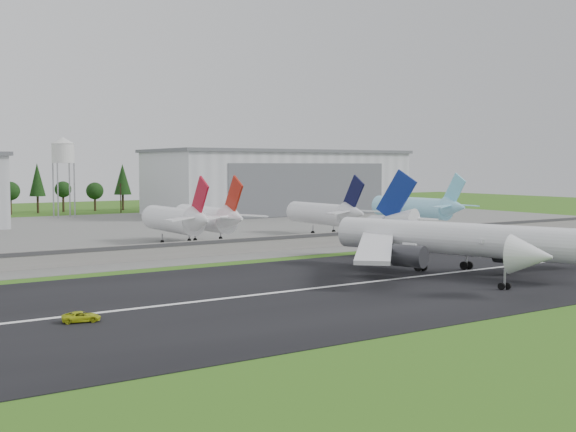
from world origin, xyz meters
TOP-DOWN VIEW (x-y plane):
  - ground at (0.00, 0.00)m, footprint 600.00×600.00m
  - runway at (0.00, 10.00)m, footprint 320.00×60.00m
  - runway_centerline at (0.00, 10.00)m, footprint 220.00×1.00m
  - apron at (0.00, 120.00)m, footprint 320.00×150.00m
  - blast_fence at (0.00, 54.99)m, footprint 240.00×0.61m
  - hangar_east at (75.00, 164.92)m, footprint 102.00×47.00m
  - water_tower at (-5.00, 185.00)m, footprint 8.40×8.40m
  - utility_poles at (0.00, 200.00)m, footprint 230.00×3.00m
  - treeline at (0.00, 215.00)m, footprint 320.00×16.00m
  - main_airliner at (12.95, 9.59)m, footprint 53.94×57.52m
  - ground_vehicle at (-54.15, 5.85)m, footprint 4.99×3.14m
  - parked_jet_red_a at (-9.04, 76.58)m, footprint 7.36×31.29m
  - parked_jet_red_b at (-0.49, 76.58)m, footprint 7.36×31.29m
  - parked_jet_navy at (34.48, 76.57)m, footprint 7.36×31.29m
  - parked_jet_skyblue at (72.90, 81.60)m, footprint 7.36×37.29m

SIDE VIEW (x-z plane):
  - ground at x=0.00m, z-range 0.00..0.00m
  - utility_poles at x=0.00m, z-range -6.00..6.00m
  - treeline at x=0.00m, z-range -11.00..11.00m
  - runway at x=0.00m, z-range 0.00..0.10m
  - apron at x=0.00m, z-range 0.00..0.10m
  - runway_centerline at x=0.00m, z-range 0.10..0.12m
  - ground_vehicle at x=-54.15m, z-range 0.10..1.38m
  - blast_fence at x=0.00m, z-range 0.06..3.56m
  - main_airliner at x=12.95m, z-range -4.19..13.98m
  - parked_jet_navy at x=34.48m, z-range -2.15..14.57m
  - parked_jet_red_a at x=-9.04m, z-range -2.10..14.72m
  - parked_jet_red_b at x=-0.49m, z-range -2.10..14.74m
  - parked_jet_skyblue at x=72.90m, z-range -2.08..14.91m
  - hangar_east at x=75.00m, z-range 0.03..25.23m
  - water_tower at x=-5.00m, z-range 9.85..39.25m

